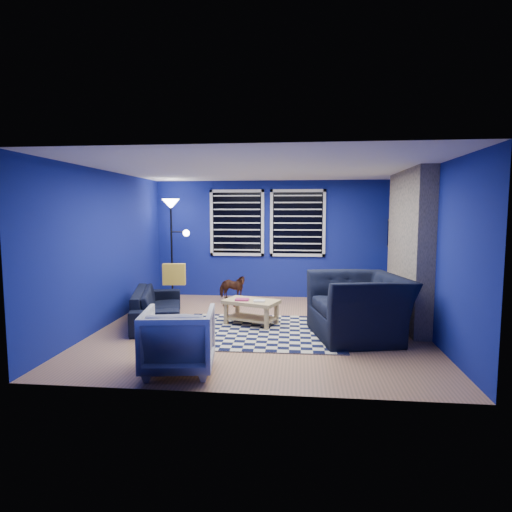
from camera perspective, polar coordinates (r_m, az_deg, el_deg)
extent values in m
plane|color=tan|center=(6.93, 0.65, -9.50)|extent=(5.00, 5.00, 0.00)
plane|color=white|center=(6.71, 0.68, 11.55)|extent=(5.00, 5.00, 0.00)
plane|color=navy|center=(9.19, 2.12, 2.24)|extent=(5.00, 0.00, 5.00)
plane|color=navy|center=(7.37, -19.09, 0.99)|extent=(0.00, 5.00, 5.00)
plane|color=navy|center=(6.93, 21.71, 0.60)|extent=(0.00, 5.00, 5.00)
cube|color=gray|center=(7.38, 19.70, 0.97)|extent=(0.26, 2.00, 2.50)
cube|color=black|center=(7.48, 18.40, -5.90)|extent=(0.04, 0.70, 0.60)
cube|color=gray|center=(7.52, 17.35, -8.22)|extent=(0.50, 1.20, 0.08)
cube|color=black|center=(9.23, -2.54, 4.43)|extent=(1.05, 0.02, 1.30)
cube|color=white|center=(9.23, -2.57, 8.66)|extent=(1.17, 0.05, 0.06)
cube|color=white|center=(9.27, -2.53, 0.22)|extent=(1.17, 0.05, 0.06)
cube|color=black|center=(9.13, 5.57, 4.39)|extent=(1.05, 0.02, 1.30)
cube|color=white|center=(9.13, 5.62, 8.66)|extent=(1.17, 0.05, 0.06)
cube|color=white|center=(9.16, 5.53, 0.14)|extent=(1.17, 0.05, 0.06)
cube|color=black|center=(8.85, 17.95, 2.78)|extent=(0.06, 1.00, 0.58)
cube|color=black|center=(8.84, 17.73, 2.79)|extent=(0.01, 0.92, 0.50)
cube|color=black|center=(6.69, 0.43, -9.99)|extent=(2.53, 2.04, 0.02)
imported|color=black|center=(7.37, -12.99, -6.48)|extent=(2.03, 1.24, 0.55)
imported|color=black|center=(6.49, 13.53, -6.55)|extent=(1.65, 1.52, 0.92)
imported|color=gray|center=(5.11, -10.29, -10.95)|extent=(0.90, 0.92, 0.74)
imported|color=#4B2518|center=(8.60, -3.22, -4.21)|extent=(0.43, 0.66, 0.52)
cube|color=tan|center=(6.99, -0.63, -6.12)|extent=(0.98, 0.77, 0.06)
cube|color=tan|center=(7.06, -0.63, -8.25)|extent=(0.88, 0.67, 0.03)
cube|color=#982B5F|center=(6.96, -1.86, -5.83)|extent=(0.26, 0.23, 0.03)
cube|color=silver|center=(6.86, 0.45, -6.01)|extent=(0.21, 0.18, 0.03)
cube|color=tan|center=(6.91, -3.84, -8.01)|extent=(0.07, 0.07, 0.34)
cube|color=tan|center=(6.82, 2.25, -8.17)|extent=(0.07, 0.07, 0.34)
cube|color=tan|center=(7.27, -3.32, -7.28)|extent=(0.07, 0.07, 0.34)
cube|color=tan|center=(7.19, 2.45, -7.43)|extent=(0.07, 0.07, 0.34)
cube|color=tan|center=(8.80, 13.92, -4.79)|extent=(0.61, 0.46, 0.46)
cube|color=black|center=(8.80, 13.92, -4.79)|extent=(0.53, 0.41, 0.37)
cube|color=#9AE51A|center=(8.75, 13.96, -3.01)|extent=(0.38, 0.32, 0.09)
cylinder|color=black|center=(9.18, -11.04, -5.64)|extent=(0.26, 0.26, 0.03)
cylinder|color=black|center=(9.03, -11.17, 0.41)|extent=(0.04, 0.04, 1.96)
cone|color=white|center=(8.99, -11.30, 6.83)|extent=(0.35, 0.35, 0.20)
sphere|color=white|center=(8.86, -9.29, 3.04)|extent=(0.13, 0.13, 0.13)
cube|color=gold|center=(7.69, -10.87, -2.41)|extent=(0.41, 0.17, 0.37)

